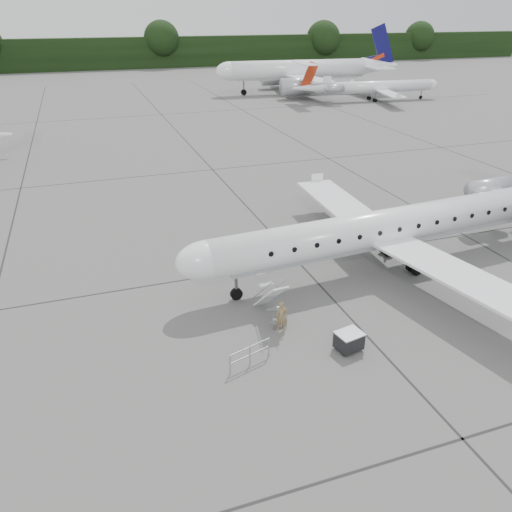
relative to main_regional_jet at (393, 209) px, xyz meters
name	(u,v)px	position (x,y,z in m)	size (l,w,h in m)	color
ground	(407,304)	(-1.33, -4.29, -3.87)	(320.00, 320.00, 0.00)	#626260
treeline	(131,53)	(-1.33, 125.71, 0.13)	(260.00, 4.00, 8.00)	black
main_regional_jet	(393,209)	(0.00, 0.00, 0.00)	(30.21, 21.75, 7.75)	white
airstair	(270,297)	(-8.99, -3.04, -2.66)	(0.85, 2.52, 2.43)	white
passenger	(282,317)	(-8.89, -4.44, -3.02)	(0.62, 0.41, 1.70)	olive
safety_railing	(250,356)	(-11.25, -6.47, -3.37)	(2.20, 0.08, 1.00)	#94979D
baggage_cart	(349,341)	(-6.43, -6.94, -3.36)	(1.18, 0.96, 1.02)	black
bg_narrowbody	(298,60)	(23.77, 69.33, 2.21)	(33.92, 24.42, 12.18)	white
bg_regional_right	(379,81)	(33.69, 56.38, -0.48)	(25.91, 18.65, 6.80)	white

